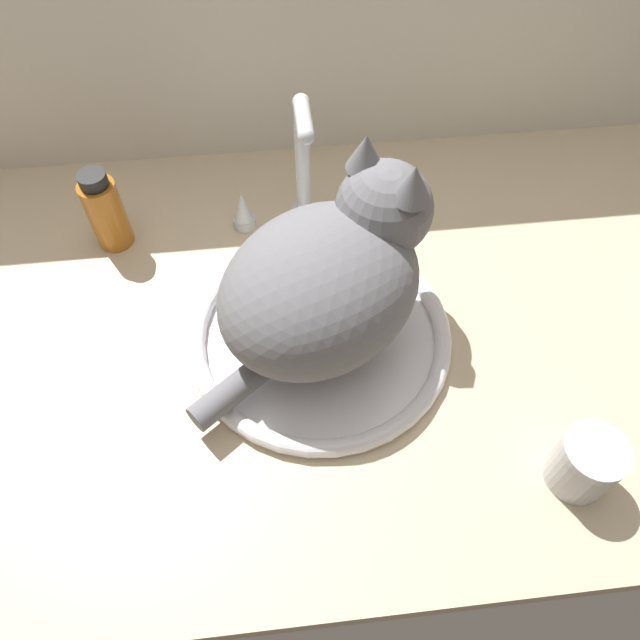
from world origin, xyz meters
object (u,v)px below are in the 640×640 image
at_px(sink_basin, 320,334).
at_px(amber_bottle, 106,211).
at_px(cat, 332,275).
at_px(metal_jar, 585,463).
at_px(faucet, 304,183).

xyz_separation_m(sink_basin, amber_bottle, (-0.27, 0.20, 0.05)).
xyz_separation_m(cat, metal_jar, (0.24, -0.22, -0.07)).
bearing_deg(metal_jar, sink_basin, 140.61).
height_order(cat, amber_bottle, cat).
bearing_deg(cat, amber_bottle, 146.96).
relative_size(sink_basin, cat, 1.03).
distance_m(sink_basin, cat, 0.10).
relative_size(cat, metal_jar, 4.33).
relative_size(sink_basin, metal_jar, 4.44).
distance_m(faucet, metal_jar, 0.49).
bearing_deg(metal_jar, amber_bottle, 142.21).
height_order(faucet, amber_bottle, faucet).
bearing_deg(faucet, cat, -85.34).
relative_size(cat, amber_bottle, 2.64).
bearing_deg(metal_jar, faucet, 121.80).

